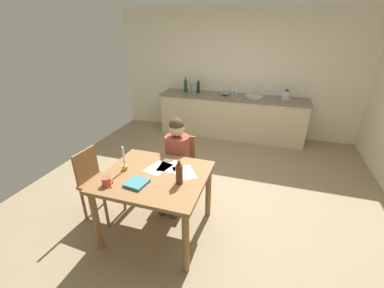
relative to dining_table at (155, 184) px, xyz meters
The scene contains 25 objects.
ground_plane 1.16m from the dining_table, 70.52° to the left, with size 5.20×5.20×0.04m, color #937F60.
wall_back 3.56m from the dining_table, 84.85° to the left, with size 5.20×0.12×2.60m, color silver.
kitchen_counter 3.15m from the dining_table, 84.26° to the left, with size 3.06×0.64×0.90m.
dining_table is the anchor object (origin of this frame).
chair_at_table 0.75m from the dining_table, 88.91° to the left, with size 0.40×0.40×0.89m.
person_seated 0.59m from the dining_table, 88.74° to the left, with size 0.32×0.59×1.19m.
chair_side_empty 0.83m from the dining_table, behind, with size 0.43×0.43×0.89m.
coffee_mug 0.52m from the dining_table, 139.55° to the right, with size 0.12×0.09×0.09m.
candlestick 0.41m from the dining_table, behind, with size 0.06×0.06×0.28m.
book_magazine 0.27m from the dining_table, 114.27° to the right, with size 0.20×0.21×0.03m, color teal.
paper_letter 0.34m from the dining_table, 26.43° to the left, with size 0.21×0.30×0.00m, color white.
paper_bill 0.27m from the dining_table, 73.74° to the left, with size 0.21×0.30×0.00m, color white.
paper_envelope 0.19m from the dining_table, 99.52° to the left, with size 0.21×0.30×0.00m, color white.
wine_bottle_on_table 0.38m from the dining_table, 11.18° to the right, with size 0.07×0.07×0.26m.
sink_unit 3.24m from the dining_table, 76.24° to the left, with size 0.36×0.36×0.24m.
bottle_oil 3.30m from the dining_table, 103.07° to the left, with size 0.07×0.07×0.31m.
bottle_vinegar 3.21m from the dining_table, 101.08° to the left, with size 0.07×0.07×0.24m.
bottle_wine_red 3.17m from the dining_table, 99.50° to the left, with size 0.08×0.08×0.26m.
bottle_sauce 3.22m from the dining_table, 97.92° to the left, with size 0.06×0.06×0.29m.
mixing_bowl 3.17m from the dining_table, 87.03° to the left, with size 0.18×0.18×0.08m, color #668C99.
stovetop_kettle 3.43m from the dining_table, 66.34° to the left, with size 0.18×0.18×0.22m.
wine_glass_near_sink 3.32m from the dining_table, 83.48° to the left, with size 0.07×0.07×0.15m.
wine_glass_by_kettle 3.31m from the dining_table, 85.12° to the left, with size 0.07×0.07×0.15m.
wine_glass_back_left 3.30m from the dining_table, 87.31° to the left, with size 0.07×0.07×0.15m.
wine_glass_back_right 3.30m from the dining_table, 89.17° to the left, with size 0.07×0.07×0.15m.
Camera 1 is at (0.77, -2.99, 2.21)m, focal length 23.66 mm.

